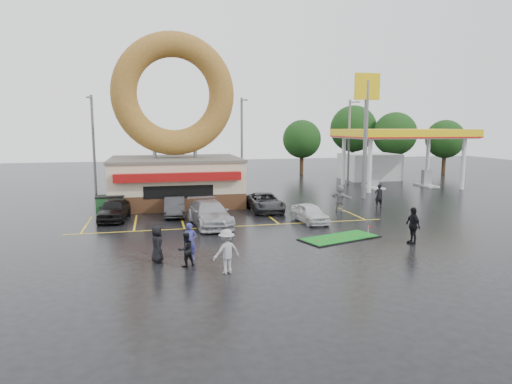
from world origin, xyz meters
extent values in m
plane|color=black|center=(0.00, 0.00, 0.00)|extent=(120.00, 120.00, 0.00)
cube|color=#472B19|center=(-3.00, 13.00, 0.60)|extent=(10.00, 8.00, 1.20)
cube|color=beige|center=(-3.00, 13.00, 2.35)|extent=(10.00, 8.00, 2.30)
cube|color=#59544C|center=(-3.00, 13.00, 3.60)|extent=(10.20, 8.20, 0.20)
cube|color=maroon|center=(-3.00, 8.70, 2.60)|extent=(9.00, 0.60, 0.60)
cylinder|color=slate|center=(-4.60, 13.00, 4.30)|extent=(0.30, 0.30, 1.20)
cylinder|color=slate|center=(-1.40, 13.00, 4.30)|extent=(0.30, 0.30, 1.20)
torus|color=brown|center=(-3.00, 13.00, 8.70)|extent=(9.60, 2.00, 9.60)
cylinder|color=silver|center=(15.00, 15.00, 2.50)|extent=(0.40, 0.40, 5.00)
cylinder|color=silver|center=(25.00, 15.00, 2.50)|extent=(0.40, 0.40, 5.00)
cylinder|color=silver|center=(15.00, 21.00, 2.50)|extent=(0.40, 0.40, 5.00)
cylinder|color=silver|center=(25.00, 21.00, 2.50)|extent=(0.40, 0.40, 5.00)
cube|color=silver|center=(20.00, 18.00, 5.25)|extent=(12.00, 8.00, 0.50)
cube|color=yellow|center=(20.00, 18.00, 5.55)|extent=(12.30, 8.30, 0.70)
cube|color=#99999E|center=(17.00, 18.00, 0.90)|extent=(0.90, 0.60, 1.60)
cube|color=#99999E|center=(23.00, 18.00, 0.90)|extent=(0.90, 0.60, 1.60)
cube|color=silver|center=(20.00, 25.00, 1.50)|extent=(6.00, 5.00, 3.00)
cylinder|color=slate|center=(13.00, 12.00, 5.00)|extent=(0.36, 0.36, 10.00)
cube|color=yellow|center=(13.00, 12.00, 9.50)|extent=(2.20, 0.30, 2.20)
cylinder|color=slate|center=(-10.00, 20.00, 4.50)|extent=(0.24, 0.24, 9.00)
cylinder|color=slate|center=(-10.00, 19.00, 8.70)|extent=(0.12, 2.00, 0.12)
cube|color=slate|center=(-10.00, 18.00, 8.65)|extent=(0.40, 0.18, 0.12)
cylinder|color=slate|center=(4.00, 21.00, 4.50)|extent=(0.24, 0.24, 9.00)
cylinder|color=slate|center=(4.00, 20.00, 8.70)|extent=(0.12, 2.00, 0.12)
cube|color=slate|center=(4.00, 19.00, 8.65)|extent=(0.40, 0.18, 0.12)
cylinder|color=slate|center=(16.00, 22.00, 4.50)|extent=(0.24, 0.24, 9.00)
cylinder|color=slate|center=(16.00, 21.00, 8.70)|extent=(0.12, 2.00, 0.12)
cube|color=slate|center=(16.00, 20.00, 8.65)|extent=(0.40, 0.18, 0.12)
cylinder|color=#332114|center=(26.00, 30.00, 1.44)|extent=(0.50, 0.50, 2.88)
sphere|color=black|center=(26.00, 30.00, 5.20)|extent=(5.60, 5.60, 5.60)
cylinder|color=#332114|center=(32.00, 28.00, 1.26)|extent=(0.50, 0.50, 2.52)
sphere|color=black|center=(32.00, 28.00, 4.55)|extent=(4.90, 4.90, 4.90)
cylinder|color=#332114|center=(22.00, 34.00, 1.62)|extent=(0.50, 0.50, 3.24)
sphere|color=black|center=(22.00, 34.00, 5.85)|extent=(6.30, 6.30, 6.30)
cylinder|color=#332114|center=(14.00, 32.00, 1.26)|extent=(0.50, 0.50, 2.52)
sphere|color=black|center=(14.00, 32.00, 4.55)|extent=(4.90, 4.90, 4.90)
imported|color=black|center=(-7.37, 7.08, 0.73)|extent=(2.15, 4.45, 1.46)
imported|color=#29292B|center=(-3.38, 7.70, 0.65)|extent=(1.58, 4.00, 1.30)
imported|color=#9E9DA2|center=(-1.38, 3.95, 0.77)|extent=(2.71, 5.53, 1.55)
imported|color=#2A2A2C|center=(3.20, 8.00, 0.67)|extent=(2.30, 4.84, 1.33)
imported|color=silver|center=(5.08, 3.50, 0.62)|extent=(1.84, 3.77, 1.24)
imported|color=navy|center=(-3.18, -3.19, 0.87)|extent=(0.65, 0.43, 1.74)
imported|color=black|center=(-3.45, -4.18, 0.76)|extent=(0.92, 0.84, 1.53)
imported|color=#959597|center=(-1.83, -5.52, 0.95)|extent=(1.39, 1.06, 1.90)
imported|color=black|center=(-4.69, -3.27, 0.85)|extent=(0.59, 0.86, 1.70)
imported|color=black|center=(8.60, -2.84, 0.98)|extent=(0.52, 1.17, 1.97)
imported|color=gray|center=(8.53, 6.64, 0.99)|extent=(1.47, 1.86, 1.98)
imported|color=black|center=(12.02, 7.42, 0.91)|extent=(0.67, 0.45, 1.82)
cube|color=#1C4822|center=(-7.77, 8.87, 0.65)|extent=(1.83, 1.24, 1.30)
cube|color=black|center=(5.29, -0.94, 0.03)|extent=(4.95, 3.31, 0.05)
cube|color=#13731C|center=(5.29, -0.94, 0.06)|extent=(4.68, 3.05, 0.03)
cylinder|color=silver|center=(7.15, -0.64, 0.31)|extent=(0.02, 0.02, 0.52)
cube|color=red|center=(7.22, -0.64, 0.52)|extent=(0.14, 0.01, 0.10)
camera|label=1|loc=(-4.75, -24.09, 6.22)|focal=32.00mm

